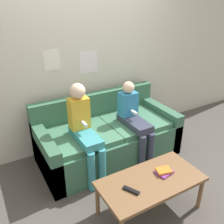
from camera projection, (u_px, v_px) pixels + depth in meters
The scene contains 8 objects.
ground_plane at pixel (129, 178), 3.18m from camera, with size 10.00×10.00×0.00m, color #4C4742.
wall_back at pixel (88, 58), 3.50m from camera, with size 8.00×0.06×2.60m.
couch at pixel (107, 138), 3.50m from camera, with size 1.90×0.92×0.85m.
coffee_table at pixel (151, 183), 2.55m from camera, with size 1.08×0.55×0.42m.
person_left at pixel (84, 127), 2.99m from camera, with size 0.24×0.61×1.19m.
person_right at pixel (134, 119), 3.32m from camera, with size 0.24×0.61×1.09m.
tv_remote at pixel (131, 190), 2.38m from camera, with size 0.11×0.17×0.02m.
book_stack at pixel (164, 171), 2.62m from camera, with size 0.20×0.17×0.04m.
Camera 1 is at (-1.44, -2.06, 2.13)m, focal length 40.00 mm.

